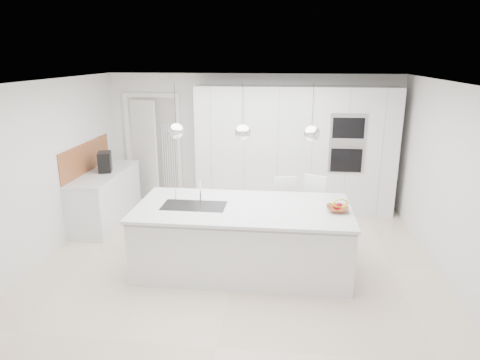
# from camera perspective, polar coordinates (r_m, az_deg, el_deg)

# --- Properties ---
(floor) EXTENTS (5.50, 5.50, 0.00)m
(floor) POSITION_cam_1_polar(r_m,az_deg,el_deg) (6.27, -0.30, -10.47)
(floor) COLOR beige
(floor) RESTS_ON ground
(wall_back) EXTENTS (5.50, 0.00, 5.50)m
(wall_back) POSITION_cam_1_polar(r_m,az_deg,el_deg) (8.23, 1.68, 5.30)
(wall_back) COLOR silver
(wall_back) RESTS_ON ground
(wall_left) EXTENTS (0.00, 5.00, 5.00)m
(wall_left) POSITION_cam_1_polar(r_m,az_deg,el_deg) (6.70, -24.40, 1.24)
(wall_left) COLOR silver
(wall_left) RESTS_ON ground
(ceiling) EXTENTS (5.50, 5.50, 0.00)m
(ceiling) POSITION_cam_1_polar(r_m,az_deg,el_deg) (5.60, -0.34, 12.99)
(ceiling) COLOR white
(ceiling) RESTS_ON wall_back
(tall_cabinets) EXTENTS (3.60, 0.60, 2.30)m
(tall_cabinets) POSITION_cam_1_polar(r_m,az_deg,el_deg) (7.94, 7.28, 4.02)
(tall_cabinets) COLOR silver
(tall_cabinets) RESTS_ON floor
(oven_stack) EXTENTS (0.62, 0.04, 1.05)m
(oven_stack) POSITION_cam_1_polar(r_m,az_deg,el_deg) (7.66, 14.12, 4.74)
(oven_stack) COLOR #A5A5A8
(oven_stack) RESTS_ON tall_cabinets
(doorway_frame) EXTENTS (1.11, 0.08, 2.13)m
(doorway_frame) POSITION_cam_1_polar(r_m,az_deg,el_deg) (8.62, -11.41, 3.97)
(doorway_frame) COLOR white
(doorway_frame) RESTS_ON floor
(hallway_door) EXTENTS (0.76, 0.38, 2.00)m
(hallway_door) POSITION_cam_1_polar(r_m,az_deg,el_deg) (8.66, -13.08, 3.78)
(hallway_door) COLOR white
(hallway_door) RESTS_ON floor
(radiator) EXTENTS (0.32, 0.04, 1.40)m
(radiator) POSITION_cam_1_polar(r_m,az_deg,el_deg) (8.56, -9.32, 2.78)
(radiator) COLOR white
(radiator) RESTS_ON floor
(left_base_cabinets) EXTENTS (0.60, 1.80, 0.86)m
(left_base_cabinets) POSITION_cam_1_polar(r_m,az_deg,el_deg) (7.81, -17.43, -2.31)
(left_base_cabinets) COLOR silver
(left_base_cabinets) RESTS_ON floor
(left_worktop) EXTENTS (0.62, 1.82, 0.04)m
(left_worktop) POSITION_cam_1_polar(r_m,az_deg,el_deg) (7.68, -17.72, 0.87)
(left_worktop) COLOR silver
(left_worktop) RESTS_ON left_base_cabinets
(oak_backsplash) EXTENTS (0.02, 1.80, 0.50)m
(oak_backsplash) POSITION_cam_1_polar(r_m,az_deg,el_deg) (7.74, -19.84, 2.85)
(oak_backsplash) COLOR #A25A2F
(oak_backsplash) RESTS_ON wall_left
(island_base) EXTENTS (2.80, 1.20, 0.86)m
(island_base) POSITION_cam_1_polar(r_m,az_deg,el_deg) (5.80, 0.34, -8.07)
(island_base) COLOR silver
(island_base) RESTS_ON floor
(island_worktop) EXTENTS (2.84, 1.40, 0.04)m
(island_worktop) POSITION_cam_1_polar(r_m,az_deg,el_deg) (5.68, 0.40, -3.72)
(island_worktop) COLOR silver
(island_worktop) RESTS_ON island_base
(island_sink) EXTENTS (0.84, 0.44, 0.18)m
(island_sink) POSITION_cam_1_polar(r_m,az_deg,el_deg) (5.75, -6.13, -4.19)
(island_sink) COLOR #3F3F42
(island_sink) RESTS_ON island_worktop
(island_tap) EXTENTS (0.02, 0.02, 0.30)m
(island_tap) POSITION_cam_1_polar(r_m,az_deg,el_deg) (5.85, -5.30, -1.42)
(island_tap) COLOR white
(island_tap) RESTS_ON island_worktop
(pendant_left) EXTENTS (0.20, 0.20, 0.20)m
(pendant_left) POSITION_cam_1_polar(r_m,az_deg,el_deg) (5.51, -8.51, 6.48)
(pendant_left) COLOR white
(pendant_left) RESTS_ON ceiling
(pendant_mid) EXTENTS (0.20, 0.20, 0.20)m
(pendant_mid) POSITION_cam_1_polar(r_m,az_deg,el_deg) (5.36, 0.36, 6.38)
(pendant_mid) COLOR white
(pendant_mid) RESTS_ON ceiling
(pendant_right) EXTENTS (0.20, 0.20, 0.20)m
(pendant_right) POSITION_cam_1_polar(r_m,az_deg,el_deg) (5.35, 9.52, 6.12)
(pendant_right) COLOR white
(pendant_right) RESTS_ON ceiling
(fruit_bowl) EXTENTS (0.28, 0.28, 0.07)m
(fruit_bowl) POSITION_cam_1_polar(r_m,az_deg,el_deg) (5.62, 12.84, -3.78)
(fruit_bowl) COLOR #A25A2F
(fruit_bowl) RESTS_ON island_worktop
(espresso_machine) EXTENTS (0.29, 0.37, 0.34)m
(espresso_machine) POSITION_cam_1_polar(r_m,az_deg,el_deg) (7.66, -17.58, 2.33)
(espresso_machine) COLOR black
(espresso_machine) RESTS_ON left_worktop
(bar_stool_left) EXTENTS (0.46, 0.56, 1.06)m
(bar_stool_left) POSITION_cam_1_polar(r_m,az_deg,el_deg) (6.49, 5.91, -4.48)
(bar_stool_left) COLOR white
(bar_stool_left) RESTS_ON floor
(bar_stool_right) EXTENTS (0.51, 0.59, 1.09)m
(bar_stool_right) POSITION_cam_1_polar(r_m,az_deg,el_deg) (6.50, 9.90, -4.45)
(bar_stool_right) COLOR white
(bar_stool_right) RESTS_ON floor
(apple_a) EXTENTS (0.08, 0.08, 0.08)m
(apple_a) POSITION_cam_1_polar(r_m,az_deg,el_deg) (5.63, 13.07, -3.36)
(apple_a) COLOR #B20813
(apple_a) RESTS_ON fruit_bowl
(apple_b) EXTENTS (0.08, 0.08, 0.08)m
(apple_b) POSITION_cam_1_polar(r_m,az_deg,el_deg) (5.57, 12.77, -3.53)
(apple_b) COLOR #B20813
(apple_b) RESTS_ON fruit_bowl
(apple_c) EXTENTS (0.07, 0.07, 0.07)m
(apple_c) POSITION_cam_1_polar(r_m,az_deg,el_deg) (5.58, 12.73, -3.58)
(apple_c) COLOR #B20813
(apple_c) RESTS_ON fruit_bowl
(apple_extra_3) EXTENTS (0.08, 0.08, 0.08)m
(apple_extra_3) POSITION_cam_1_polar(r_m,az_deg,el_deg) (5.60, 12.64, -3.47)
(apple_extra_3) COLOR #B20813
(apple_extra_3) RESTS_ON fruit_bowl
(banana_bunch) EXTENTS (0.25, 0.18, 0.22)m
(banana_bunch) POSITION_cam_1_polar(r_m,az_deg,el_deg) (5.57, 13.23, -3.05)
(banana_bunch) COLOR gold
(banana_bunch) RESTS_ON fruit_bowl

